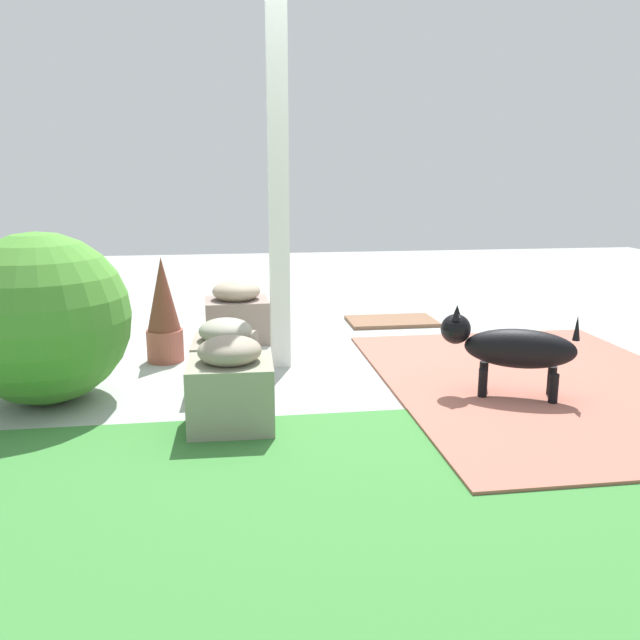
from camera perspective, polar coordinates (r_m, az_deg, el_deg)
name	(u,v)px	position (r m, az deg, el deg)	size (l,w,h in m)	color
ground_plane	(345,358)	(4.27, 2.20, -3.38)	(12.00, 12.00, 0.00)	#959C96
brick_path	(544,384)	(3.94, 19.26, -5.37)	(1.80, 2.40, 0.02)	#A05D4E
lawn_patch	(290,591)	(2.02, -2.65, -22.90)	(5.20, 2.80, 0.01)	#367734
porch_pillar	(278,176)	(3.96, -3.73, 12.59)	(0.12, 0.12, 2.35)	white
stone_planter_nearest	(237,313)	(4.71, -7.38, 0.64)	(0.47, 0.41, 0.45)	gray
stone_planter_mid	(226,357)	(3.66, -8.31, -3.27)	(0.38, 0.43, 0.41)	gray
stone_planter_far	(231,385)	(3.10, -7.92, -5.77)	(0.41, 0.38, 0.45)	gray
round_shrub	(42,319)	(3.65, -23.40, 0.12)	(0.91, 0.91, 0.91)	#46882F
terracotta_pot_broad	(64,322)	(4.60, -21.79, -0.17)	(0.31, 0.31, 0.39)	#BF6E49
terracotta_pot_spiky	(163,312)	(4.25, -13.72, 0.68)	(0.24, 0.24, 0.68)	#9A4F41
dog	(510,347)	(3.59, 16.49, -2.31)	(0.70, 0.42, 0.49)	black
doormat	(392,321)	(5.31, 6.36, -0.10)	(0.71, 0.43, 0.03)	brown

